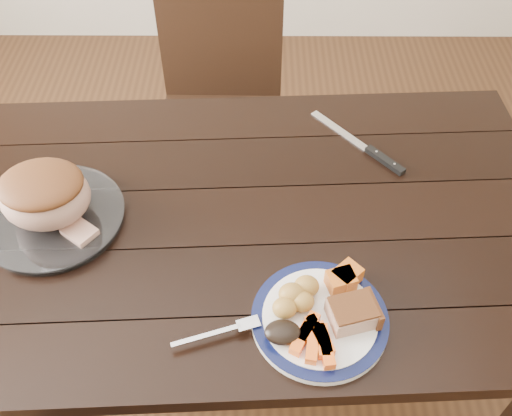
{
  "coord_description": "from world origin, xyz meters",
  "views": [
    {
      "loc": [
        0.08,
        -0.87,
        1.76
      ],
      "look_at": [
        0.08,
        -0.02,
        0.8
      ],
      "focal_mm": 40.0,
      "sensor_mm": 36.0,
      "label": 1
    }
  ],
  "objects_px": {
    "pork_slice": "(352,313)",
    "fork": "(223,331)",
    "carving_knife": "(373,152)",
    "dining_table": "(224,240)",
    "serving_platter": "(54,218)",
    "chair_far": "(221,99)",
    "roast_joint": "(45,197)",
    "dinner_plate": "(320,319)"
  },
  "relations": [
    {
      "from": "serving_platter",
      "to": "pork_slice",
      "type": "bearing_deg",
      "value": -22.22
    },
    {
      "from": "serving_platter",
      "to": "roast_joint",
      "type": "xyz_separation_m",
      "value": [
        0.0,
        -0.0,
        0.07
      ]
    },
    {
      "from": "carving_knife",
      "to": "chair_far",
      "type": "bearing_deg",
      "value": 178.67
    },
    {
      "from": "roast_joint",
      "to": "carving_knife",
      "type": "bearing_deg",
      "value": 16.7
    },
    {
      "from": "chair_far",
      "to": "roast_joint",
      "type": "xyz_separation_m",
      "value": [
        -0.34,
        -0.76,
        0.31
      ]
    },
    {
      "from": "dining_table",
      "to": "roast_joint",
      "type": "height_order",
      "value": "roast_joint"
    },
    {
      "from": "dining_table",
      "to": "serving_platter",
      "type": "xyz_separation_m",
      "value": [
        -0.39,
        -0.02,
        0.1
      ]
    },
    {
      "from": "pork_slice",
      "to": "fork",
      "type": "relative_size",
      "value": 0.52
    },
    {
      "from": "pork_slice",
      "to": "roast_joint",
      "type": "distance_m",
      "value": 0.71
    },
    {
      "from": "dining_table",
      "to": "pork_slice",
      "type": "bearing_deg",
      "value": -46.6
    },
    {
      "from": "chair_far",
      "to": "pork_slice",
      "type": "distance_m",
      "value": 1.1
    },
    {
      "from": "chair_far",
      "to": "fork",
      "type": "height_order",
      "value": "chair_far"
    },
    {
      "from": "serving_platter",
      "to": "chair_far",
      "type": "bearing_deg",
      "value": 65.7
    },
    {
      "from": "pork_slice",
      "to": "carving_knife",
      "type": "bearing_deg",
      "value": 77.4
    },
    {
      "from": "dinner_plate",
      "to": "roast_joint",
      "type": "distance_m",
      "value": 0.66
    },
    {
      "from": "serving_platter",
      "to": "fork",
      "type": "distance_m",
      "value": 0.5
    },
    {
      "from": "dining_table",
      "to": "dinner_plate",
      "type": "distance_m",
      "value": 0.36
    },
    {
      "from": "dinner_plate",
      "to": "fork",
      "type": "bearing_deg",
      "value": -169.84
    },
    {
      "from": "dining_table",
      "to": "carving_knife",
      "type": "xyz_separation_m",
      "value": [
        0.38,
        0.21,
        0.1
      ]
    },
    {
      "from": "dinner_plate",
      "to": "carving_knife",
      "type": "relative_size",
      "value": 1.07
    },
    {
      "from": "pork_slice",
      "to": "fork",
      "type": "height_order",
      "value": "pork_slice"
    },
    {
      "from": "fork",
      "to": "pork_slice",
      "type": "bearing_deg",
      "value": -11.63
    },
    {
      "from": "dining_table",
      "to": "roast_joint",
      "type": "bearing_deg",
      "value": -177.49
    },
    {
      "from": "fork",
      "to": "roast_joint",
      "type": "height_order",
      "value": "roast_joint"
    },
    {
      "from": "roast_joint",
      "to": "carving_knife",
      "type": "xyz_separation_m",
      "value": [
        0.77,
        0.23,
        -0.08
      ]
    },
    {
      "from": "pork_slice",
      "to": "carving_knife",
      "type": "xyz_separation_m",
      "value": [
        0.11,
        0.5,
        -0.03
      ]
    },
    {
      "from": "pork_slice",
      "to": "roast_joint",
      "type": "bearing_deg",
      "value": 157.78
    },
    {
      "from": "carving_knife",
      "to": "dining_table",
      "type": "bearing_deg",
      "value": -101.22
    },
    {
      "from": "pork_slice",
      "to": "carving_knife",
      "type": "height_order",
      "value": "pork_slice"
    },
    {
      "from": "fork",
      "to": "chair_far",
      "type": "bearing_deg",
      "value": 75.16
    },
    {
      "from": "dining_table",
      "to": "serving_platter",
      "type": "height_order",
      "value": "serving_platter"
    },
    {
      "from": "pork_slice",
      "to": "dining_table",
      "type": "bearing_deg",
      "value": 133.4
    },
    {
      "from": "dining_table",
      "to": "fork",
      "type": "xyz_separation_m",
      "value": [
        0.02,
        -0.31,
        0.11
      ]
    },
    {
      "from": "chair_far",
      "to": "serving_platter",
      "type": "height_order",
      "value": "chair_far"
    },
    {
      "from": "chair_far",
      "to": "carving_knife",
      "type": "distance_m",
      "value": 0.72
    },
    {
      "from": "dining_table",
      "to": "chair_far",
      "type": "height_order",
      "value": "chair_far"
    },
    {
      "from": "dinner_plate",
      "to": "serving_platter",
      "type": "distance_m",
      "value": 0.65
    },
    {
      "from": "dining_table",
      "to": "pork_slice",
      "type": "xyz_separation_m",
      "value": [
        0.27,
        -0.29,
        0.13
      ]
    },
    {
      "from": "serving_platter",
      "to": "carving_knife",
      "type": "relative_size",
      "value": 1.23
    },
    {
      "from": "serving_platter",
      "to": "dining_table",
      "type": "bearing_deg",
      "value": 2.51
    },
    {
      "from": "pork_slice",
      "to": "fork",
      "type": "bearing_deg",
      "value": -173.38
    },
    {
      "from": "chair_far",
      "to": "roast_joint",
      "type": "bearing_deg",
      "value": 66.36
    }
  ]
}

